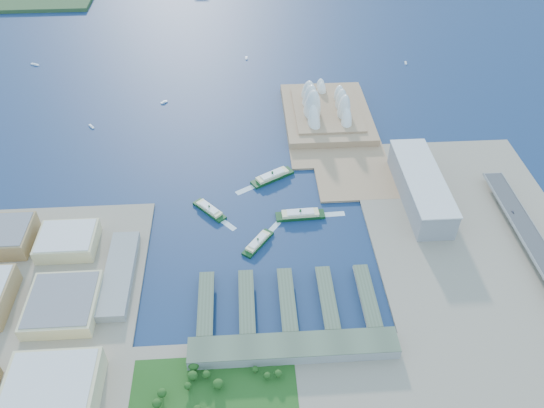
{
  "coord_description": "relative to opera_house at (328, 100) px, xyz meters",
  "views": [
    {
      "loc": [
        -23.14,
        -418.74,
        445.25
      ],
      "look_at": [
        6.91,
        62.65,
        18.0
      ],
      "focal_mm": 35.0,
      "sensor_mm": 36.0,
      "label": 1
    }
  ],
  "objects": [
    {
      "name": "car_c",
      "position": [
        191.0,
        -246.95,
        -16.5
      ],
      "size": [
        1.83,
        4.5,
        1.3
      ],
      "primitive_type": "imported",
      "color": "slate",
      "rests_on": "expressway"
    },
    {
      "name": "ferry_c",
      "position": [
        -117.59,
        -266.64,
        -27.38
      ],
      "size": [
        39.37,
        46.43,
        9.23
      ],
      "primitive_type": null,
      "rotation": [
        0.0,
        0.0,
        2.49
      ],
      "color": "#0D3614",
      "rests_on": "ground"
    },
    {
      "name": "ferry_d",
      "position": [
        -63.59,
        -222.73,
        -26.29
      ],
      "size": [
        61.06,
        18.03,
        11.43
      ],
      "primitive_type": null,
      "rotation": [
        0.0,
        0.0,
        1.61
      ],
      "color": "#0D3614",
      "rests_on": "ground"
    },
    {
      "name": "terminal_building",
      "position": [
        -90.0,
        -415.0,
        -23.0
      ],
      "size": [
        200.0,
        28.0,
        12.0
      ],
      "primitive_type": "cube",
      "color": "gray",
      "rests_on": "south_land"
    },
    {
      "name": "boat_c",
      "position": [
        169.15,
        172.05,
        -30.73
      ],
      "size": [
        4.99,
        11.69,
        2.55
      ],
      "primitive_type": null,
      "rotation": [
        0.0,
        0.0,
        2.99
      ],
      "color": "white",
      "rests_on": "ground"
    },
    {
      "name": "boat_d",
      "position": [
        -500.1,
        207.54,
        -30.6
      ],
      "size": [
        16.43,
        10.69,
        2.8
      ],
      "primitive_type": null,
      "rotation": [
        0.0,
        0.0,
        1.1
      ],
      "color": "white",
      "rests_on": "ground"
    },
    {
      "name": "ferry_a",
      "position": [
        -175.6,
        -205.84,
        -27.19
      ],
      "size": [
        43.51,
        46.59,
        9.62
      ],
      "primitive_type": null,
      "rotation": [
        0.0,
        0.0,
        0.73
      ],
      "color": "#0D3614",
      "rests_on": "ground"
    },
    {
      "name": "boat_a",
      "position": [
        -359.5,
        -3.43,
        -30.76
      ],
      "size": [
        10.27,
        12.26,
        2.48
      ],
      "primitive_type": null,
      "rotation": [
        0.0,
        0.0,
        0.64
      ],
      "color": "white",
      "rests_on": "ground"
    },
    {
      "name": "boat_b",
      "position": [
        -255.69,
        61.01,
        -30.53
      ],
      "size": [
        10.8,
        9.91,
        2.94
      ],
      "primitive_type": null,
      "rotation": [
        0.0,
        0.0,
        2.27
      ],
      "color": "white",
      "rests_on": "ground"
    },
    {
      "name": "ferry_wharves",
      "position": [
        -91.0,
        -355.0,
        -27.35
      ],
      "size": [
        184.0,
        90.0,
        9.3
      ],
      "primitive_type": null,
      "color": "#465540",
      "rests_on": "ground"
    },
    {
      "name": "west_buildings",
      "position": [
        -355.0,
        -350.0,
        -15.5
      ],
      "size": [
        200.0,
        280.0,
        27.0
      ],
      "primitive_type": null,
      "color": "#9C7C4E",
      "rests_on": "west_land"
    },
    {
      "name": "opera_house",
      "position": [
        0.0,
        0.0,
        0.0
      ],
      "size": [
        134.0,
        180.0,
        58.0
      ],
      "primitive_type": null,
      "color": "white",
      "rests_on": "peninsula"
    },
    {
      "name": "ferry_b",
      "position": [
        -93.14,
        -145.49,
        -26.25
      ],
      "size": [
        60.26,
        44.05,
        11.49
      ],
      "primitive_type": null,
      "rotation": [
        0.0,
        0.0,
        -1.04
      ],
      "color": "#0D3614",
      "rests_on": "ground"
    },
    {
      "name": "boat_e",
      "position": [
        -118.6,
        209.39,
        -30.62
      ],
      "size": [
        3.79,
        11.31,
        2.76
      ],
      "primitive_type": null,
      "rotation": [
        0.0,
        0.0,
        -0.02
      ],
      "color": "white",
      "rests_on": "ground"
    },
    {
      "name": "ground",
      "position": [
        -105.0,
        -280.0,
        -32.0
      ],
      "size": [
        3000.0,
        3000.0,
        0.0
      ],
      "primitive_type": "plane",
      "color": "#0F2749",
      "rests_on": "ground"
    },
    {
      "name": "west_land",
      "position": [
        -355.0,
        -385.0,
        -30.5
      ],
      "size": [
        220.0,
        390.0,
        3.0
      ],
      "primitive_type": "cube",
      "color": "gray",
      "rests_on": "ground"
    },
    {
      "name": "park",
      "position": [
        -165.0,
        -470.0,
        -21.0
      ],
      "size": [
        150.0,
        110.0,
        16.0
      ],
      "primitive_type": null,
      "color": "#194714",
      "rests_on": "south_land"
    },
    {
      "name": "toaster_building",
      "position": [
        90.0,
        -200.0,
        -11.5
      ],
      "size": [
        45.0,
        155.0,
        35.0
      ],
      "primitive_type": "cube",
      "color": "gray",
      "rests_on": "east_land"
    },
    {
      "name": "east_land",
      "position": [
        135.0,
        -330.0,
        -30.5
      ],
      "size": [
        240.0,
        500.0,
        3.0
      ],
      "primitive_type": "cube",
      "color": "gray",
      "rests_on": "ground"
    },
    {
      "name": "peninsula",
      "position": [
        2.5,
        -20.0,
        -30.5
      ],
      "size": [
        135.0,
        220.0,
        3.0
      ],
      "primitive_type": "cube",
      "color": "#A37D59",
      "rests_on": "ground"
    }
  ]
}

